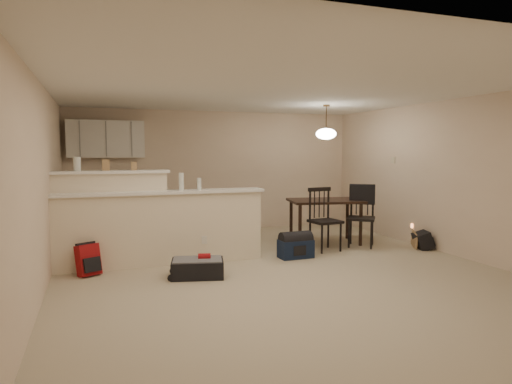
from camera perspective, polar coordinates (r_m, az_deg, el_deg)
name	(u,v)px	position (r m, az deg, el deg)	size (l,w,h in m)	color
room	(280,182)	(6.32, 2.96, 1.30)	(7.00, 7.02, 2.50)	#B4A68A
breakfast_bar	(144,224)	(6.92, -13.88, -3.85)	(3.08, 0.58, 1.39)	beige
upper_cabinets	(106,139)	(9.15, -18.25, 6.30)	(1.40, 0.34, 0.70)	white
kitchen_counter	(119,215)	(9.11, -16.72, -2.80)	(1.80, 0.60, 0.90)	white
thermostat	(393,160)	(9.13, 16.77, 3.83)	(0.02, 0.12, 0.12)	beige
jar	(77,164)	(6.96, -21.46, 3.28)	(0.10, 0.10, 0.20)	silver
cereal_box	(106,165)	(6.95, -18.26, 3.21)	(0.10, 0.07, 0.16)	#A58155
small_box	(134,166)	(6.97, -15.01, 3.14)	(0.08, 0.06, 0.12)	#A58155
bottle_a	(181,182)	(6.85, -9.32, 1.28)	(0.07, 0.07, 0.26)	silver
bottle_b	(199,184)	(6.90, -7.11, 1.01)	(0.06, 0.06, 0.18)	silver
dining_table	(325,205)	(8.37, 8.63, -1.60)	(1.41, 1.07, 0.80)	black
pendant_lamp	(326,133)	(8.32, 8.75, 7.26)	(0.36, 0.36, 0.62)	brown
dining_chair_near	(325,220)	(7.74, 8.67, -3.42)	(0.46, 0.44, 1.06)	black
dining_chair_far	(361,217)	(8.19, 13.00, -3.01)	(0.46, 0.44, 1.06)	black
suitcase	(198,268)	(6.20, -7.32, -9.46)	(0.68, 0.44, 0.23)	black
red_backpack	(88,260)	(6.60, -20.25, -7.97)	(0.28, 0.17, 0.42)	maroon
navy_duffel	(296,249)	(7.23, 4.98, -7.08)	(0.52, 0.29, 0.29)	#121E38
black_daypack	(423,241)	(8.34, 20.14, -5.73)	(0.33, 0.23, 0.29)	black
cardboard_sheet	(414,240)	(8.37, 19.19, -5.70)	(0.37, 0.02, 0.28)	#A58155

